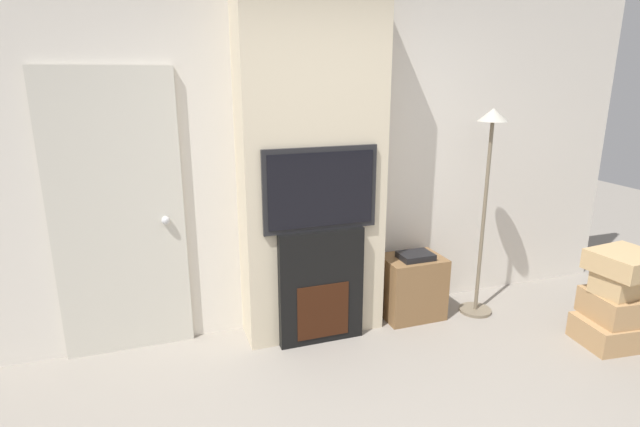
# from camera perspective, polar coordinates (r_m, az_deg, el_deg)

# --- Properties ---
(wall_back) EXTENTS (6.00, 0.06, 2.70)m
(wall_back) POSITION_cam_1_polar(r_m,az_deg,el_deg) (3.86, -1.92, 6.45)
(wall_back) COLOR silver
(wall_back) RESTS_ON ground_plane
(chimney_breast) EXTENTS (1.06, 0.36, 2.70)m
(chimney_breast) POSITION_cam_1_polar(r_m,az_deg,el_deg) (3.67, -0.93, 5.96)
(chimney_breast) COLOR beige
(chimney_breast) RESTS_ON ground_plane
(fireplace) EXTENTS (0.65, 0.15, 0.88)m
(fireplace) POSITION_cam_1_polar(r_m,az_deg,el_deg) (3.77, 0.01, -8.30)
(fireplace) COLOR black
(fireplace) RESTS_ON ground_plane
(television) EXTENTS (0.84, 0.07, 0.60)m
(television) POSITION_cam_1_polar(r_m,az_deg,el_deg) (3.53, 0.02, 2.81)
(television) COLOR black
(television) RESTS_ON fireplace
(floor_lamp) EXTENTS (0.27, 0.27, 1.72)m
(floor_lamp) POSITION_cam_1_polar(r_m,az_deg,el_deg) (4.20, 18.59, 3.99)
(floor_lamp) COLOR #726651
(floor_lamp) RESTS_ON ground_plane
(box_stack) EXTENTS (0.55, 0.46, 0.72)m
(box_stack) POSITION_cam_1_polar(r_m,az_deg,el_deg) (4.37, 30.90, -8.52)
(box_stack) COLOR tan
(box_stack) RESTS_ON ground_plane
(media_stand) EXTENTS (0.49, 0.37, 0.57)m
(media_stand) POSITION_cam_1_polar(r_m,az_deg,el_deg) (4.26, 10.44, -8.13)
(media_stand) COLOR brown
(media_stand) RESTS_ON ground_plane
(entry_door) EXTENTS (0.88, 0.09, 2.02)m
(entry_door) POSITION_cam_1_polar(r_m,az_deg,el_deg) (3.72, -22.02, -0.42)
(entry_door) COLOR beige
(entry_door) RESTS_ON ground_plane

